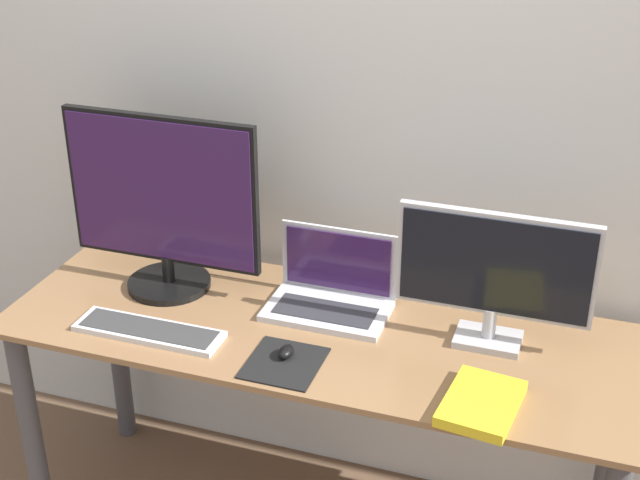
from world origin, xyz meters
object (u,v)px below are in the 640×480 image
Objects in this scene: keyboard at (149,331)px; mouse at (286,352)px; monitor_right at (495,273)px; laptop at (331,290)px; monitor_left at (163,204)px; book at (481,403)px.

mouse is at bearing 1.41° from keyboard.
monitor_right is 0.48m from laptop.
keyboard is at bearing -163.72° from monitor_right.
keyboard is at bearing -74.61° from monitor_left.
book is (0.51, -0.05, -0.01)m from mouse.
laptop is at bearing 4.77° from monitor_left.
mouse is (-0.48, -0.25, -0.19)m from monitor_right.
monitor_right reaches higher than book.
mouse is (0.46, -0.25, -0.25)m from monitor_left.
monitor_right is (0.95, 0.00, -0.06)m from monitor_left.
monitor_left reaches higher than keyboard.
keyboard is 0.91m from book.
monitor_left is 0.58m from mouse.
monitor_left reaches higher than laptop.
monitor_left is 9.71× the size of mouse.
mouse is at bearing -152.96° from monitor_right.
monitor_right is 8.49× the size of mouse.
monitor_right is 0.35m from book.
laptop is at bearing 145.57° from book.
book reaches higher than keyboard.
monitor_right is 0.57m from mouse.
monitor_left reaches higher than mouse.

